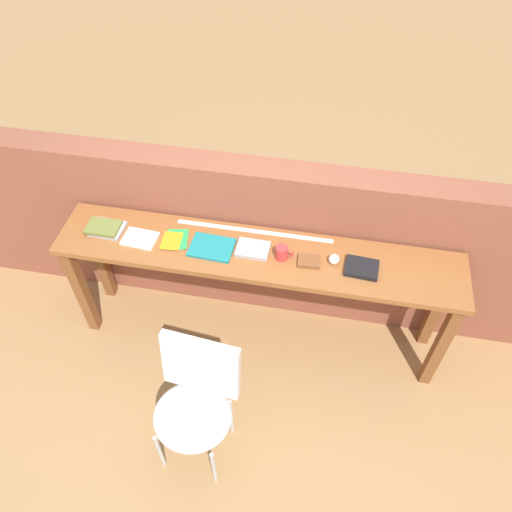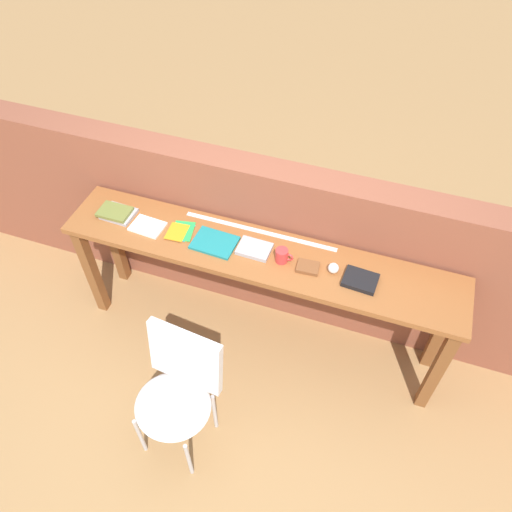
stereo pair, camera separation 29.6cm
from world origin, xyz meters
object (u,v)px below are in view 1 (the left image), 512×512
book_open_centre (212,247)px  chair_white_moulded (195,399)px  mug (282,253)px  book_repair_rightmost (362,268)px  magazine_cycling (140,239)px  sports_ball_small (334,259)px  leather_journal_brown (309,261)px  book_stack_leftmost (105,228)px  pamphlet_pile_colourful (176,240)px

book_open_centre → chair_white_moulded: bearing=-81.4°
mug → book_repair_rightmost: size_ratio=0.57×
magazine_cycling → sports_ball_small: (1.19, 0.03, 0.02)m
chair_white_moulded → leather_journal_brown: bearing=57.5°
sports_ball_small → book_repair_rightmost: bearing=-7.9°
book_open_centre → leather_journal_brown: (0.59, -0.01, 0.00)m
magazine_cycling → book_repair_rightmost: 1.36m
book_stack_leftmost → mug: mug is taller
leather_journal_brown → book_repair_rightmost: 0.31m
magazine_cycling → pamphlet_pile_colourful: magazine_cycling is taller
pamphlet_pile_colourful → mug: 0.67m
mug → sports_ball_small: 0.31m
book_open_centre → book_repair_rightmost: book_repair_rightmost is taller
pamphlet_pile_colourful → leather_journal_brown: 0.83m
book_stack_leftmost → sports_ball_small: 1.43m
pamphlet_pile_colourful → book_repair_rightmost: book_repair_rightmost is taller
leather_journal_brown → sports_ball_small: 0.15m
book_stack_leftmost → leather_journal_brown: book_stack_leftmost is taller
book_open_centre → leather_journal_brown: leather_journal_brown is taller
book_repair_rightmost → mug: bearing=-177.1°
book_stack_leftmost → book_open_centre: bearing=-2.3°
sports_ball_small → book_repair_rightmost: size_ratio=0.33×
mug → book_repair_rightmost: bearing=-0.9°
chair_white_moulded → book_stack_leftmost: 1.20m
mug → leather_journal_brown: bearing=-3.3°
book_open_centre → book_repair_rightmost: (0.90, -0.01, 0.01)m
chair_white_moulded → mug: 0.97m
pamphlet_pile_colourful → sports_ball_small: (0.97, -0.01, 0.03)m
book_open_centre → mug: (0.43, 0.00, 0.04)m
chair_white_moulded → pamphlet_pile_colourful: same height
book_open_centre → book_repair_rightmost: 0.90m
book_open_centre → sports_ball_small: 0.74m
chair_white_moulded → pamphlet_pile_colourful: size_ratio=4.52×
leather_journal_brown → sports_ball_small: (0.14, 0.03, 0.02)m
pamphlet_pile_colourful → sports_ball_small: sports_ball_small is taller
magazine_cycling → book_repair_rightmost: bearing=4.2°
book_stack_leftmost → pamphlet_pile_colourful: (0.46, -0.00, -0.01)m
pamphlet_pile_colourful → leather_journal_brown: (0.83, -0.03, 0.01)m
book_repair_rightmost → chair_white_moulded: bearing=-131.8°
magazine_cycling → sports_ball_small: sports_ball_small is taller
book_stack_leftmost → mug: (1.12, -0.03, 0.02)m
magazine_cycling → chair_white_moulded: bearing=-52.0°
leather_journal_brown → sports_ball_small: sports_ball_small is taller
chair_white_moulded → mug: bearing=66.7°
magazine_cycling → sports_ball_small: 1.19m
book_stack_leftmost → magazine_cycling: 0.24m
book_open_centre → mug: mug is taller
chair_white_moulded → book_open_centre: bearing=95.8°
chair_white_moulded → magazine_cycling: 1.03m
pamphlet_pile_colourful → book_repair_rightmost: size_ratio=1.02×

